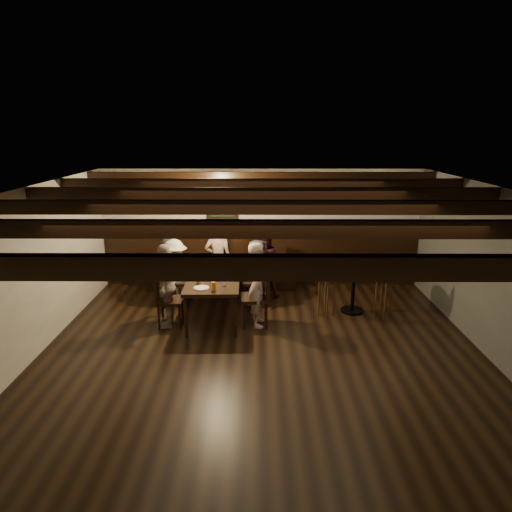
{
  "coord_description": "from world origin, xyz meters",
  "views": [
    {
      "loc": [
        -0.06,
        -5.69,
        3.16
      ],
      "look_at": [
        -0.1,
        1.3,
        1.21
      ],
      "focal_mm": 32.0,
      "sensor_mm": 36.0,
      "label": 1
    }
  ],
  "objects_px": {
    "chair_right_far": "(256,307)",
    "person_bench_left": "(171,267)",
    "chair_left_near": "(178,290)",
    "chair_left_far": "(169,309)",
    "person_right_far": "(258,284)",
    "bar_stool_right": "(383,295)",
    "dining_table": "(214,278)",
    "bar_stool_left": "(326,296)",
    "chair_right_near": "(255,290)",
    "person_left_far": "(166,285)",
    "person_bench_right": "(264,263)",
    "person_right_near": "(257,273)",
    "person_left_near": "(175,273)",
    "person_bench_centre": "(218,259)",
    "high_top_table": "(354,277)"
  },
  "relations": [
    {
      "from": "person_bench_left",
      "to": "person_bench_right",
      "type": "xyz_separation_m",
      "value": [
        1.8,
        0.04,
        0.06
      ]
    },
    {
      "from": "chair_left_near",
      "to": "person_right_far",
      "type": "xyz_separation_m",
      "value": [
        1.49,
        -0.87,
        0.41
      ]
    },
    {
      "from": "chair_right_far",
      "to": "person_bench_centre",
      "type": "height_order",
      "value": "person_bench_centre"
    },
    {
      "from": "person_bench_right",
      "to": "bar_stool_right",
      "type": "relative_size",
      "value": 1.33
    },
    {
      "from": "person_left_near",
      "to": "bar_stool_left",
      "type": "height_order",
      "value": "person_left_near"
    },
    {
      "from": "bar_stool_left",
      "to": "bar_stool_right",
      "type": "height_order",
      "value": "same"
    },
    {
      "from": "chair_right_far",
      "to": "person_bench_left",
      "type": "xyz_separation_m",
      "value": [
        -1.65,
        1.31,
        0.31
      ]
    },
    {
      "from": "dining_table",
      "to": "person_bench_left",
      "type": "distance_m",
      "value": 1.27
    },
    {
      "from": "person_right_far",
      "to": "bar_stool_right",
      "type": "bearing_deg",
      "value": -80.35
    },
    {
      "from": "chair_left_near",
      "to": "chair_right_near",
      "type": "relative_size",
      "value": 1.01
    },
    {
      "from": "person_left_far",
      "to": "bar_stool_right",
      "type": "distance_m",
      "value": 3.73
    },
    {
      "from": "dining_table",
      "to": "chair_left_near",
      "type": "xyz_separation_m",
      "value": [
        -0.73,
        0.43,
        -0.38
      ]
    },
    {
      "from": "person_bench_centre",
      "to": "bar_stool_right",
      "type": "xyz_separation_m",
      "value": [
        2.97,
        -1.06,
        -0.34
      ]
    },
    {
      "from": "person_left_far",
      "to": "person_right_far",
      "type": "height_order",
      "value": "person_right_far"
    },
    {
      "from": "person_bench_centre",
      "to": "person_right_far",
      "type": "distance_m",
      "value": 1.68
    },
    {
      "from": "person_left_near",
      "to": "high_top_table",
      "type": "xyz_separation_m",
      "value": [
        3.21,
        -0.29,
        0.02
      ]
    },
    {
      "from": "chair_left_far",
      "to": "chair_right_near",
      "type": "height_order",
      "value": "chair_right_near"
    },
    {
      "from": "bar_stool_left",
      "to": "person_left_near",
      "type": "bearing_deg",
      "value": -168.23
    },
    {
      "from": "dining_table",
      "to": "person_bench_right",
      "type": "height_order",
      "value": "person_bench_right"
    },
    {
      "from": "chair_left_far",
      "to": "person_right_near",
      "type": "bearing_deg",
      "value": 121.49
    },
    {
      "from": "chair_right_near",
      "to": "bar_stool_left",
      "type": "height_order",
      "value": "bar_stool_left"
    },
    {
      "from": "dining_table",
      "to": "person_left_near",
      "type": "bearing_deg",
      "value": 149.04
    },
    {
      "from": "person_bench_centre",
      "to": "person_right_far",
      "type": "xyz_separation_m",
      "value": [
        0.78,
        -1.48,
        -0.01
      ]
    },
    {
      "from": "chair_left_near",
      "to": "chair_left_far",
      "type": "relative_size",
      "value": 1.06
    },
    {
      "from": "dining_table",
      "to": "bar_stool_left",
      "type": "relative_size",
      "value": 1.98
    },
    {
      "from": "chair_right_far",
      "to": "bar_stool_left",
      "type": "height_order",
      "value": "bar_stool_left"
    },
    {
      "from": "chair_left_near",
      "to": "person_right_near",
      "type": "xyz_separation_m",
      "value": [
        1.47,
        0.03,
        0.32
      ]
    },
    {
      "from": "person_right_far",
      "to": "bar_stool_right",
      "type": "distance_m",
      "value": 2.25
    },
    {
      "from": "dining_table",
      "to": "person_right_near",
      "type": "distance_m",
      "value": 0.88
    },
    {
      "from": "person_bench_right",
      "to": "high_top_table",
      "type": "distance_m",
      "value": 1.75
    },
    {
      "from": "person_bench_right",
      "to": "person_right_near",
      "type": "height_order",
      "value": "person_bench_right"
    },
    {
      "from": "person_bench_right",
      "to": "bar_stool_left",
      "type": "distance_m",
      "value": 1.48
    },
    {
      "from": "chair_right_near",
      "to": "person_bench_right",
      "type": "relative_size",
      "value": 0.72
    },
    {
      "from": "person_bench_left",
      "to": "person_left_far",
      "type": "height_order",
      "value": "person_left_far"
    },
    {
      "from": "bar_stool_left",
      "to": "chair_right_near",
      "type": "bearing_deg",
      "value": 179.01
    },
    {
      "from": "bar_stool_left",
      "to": "person_left_far",
      "type": "bearing_deg",
      "value": -149.29
    },
    {
      "from": "high_top_table",
      "to": "bar_stool_right",
      "type": "distance_m",
      "value": 0.59
    },
    {
      "from": "chair_left_near",
      "to": "person_bench_right",
      "type": "relative_size",
      "value": 0.73
    },
    {
      "from": "chair_right_near",
      "to": "high_top_table",
      "type": "height_order",
      "value": "high_top_table"
    },
    {
      "from": "person_bench_right",
      "to": "person_right_near",
      "type": "relative_size",
      "value": 1.08
    },
    {
      "from": "chair_right_near",
      "to": "dining_table",
      "type": "bearing_deg",
      "value": 122.0
    },
    {
      "from": "chair_left_far",
      "to": "person_left_near",
      "type": "distance_m",
      "value": 0.96
    },
    {
      "from": "person_bench_centre",
      "to": "person_bench_right",
      "type": "bearing_deg",
      "value": 170.54
    },
    {
      "from": "person_bench_left",
      "to": "bar_stool_left",
      "type": "xyz_separation_m",
      "value": [
        2.86,
        -0.94,
        -0.24
      ]
    },
    {
      "from": "person_right_near",
      "to": "high_top_table",
      "type": "xyz_separation_m",
      "value": [
        1.71,
        -0.32,
        0.03
      ]
    },
    {
      "from": "dining_table",
      "to": "high_top_table",
      "type": "height_order",
      "value": "high_top_table"
    },
    {
      "from": "person_bench_right",
      "to": "person_bench_left",
      "type": "bearing_deg",
      "value": 0.0
    },
    {
      "from": "person_right_far",
      "to": "person_right_near",
      "type": "bearing_deg",
      "value": 0.0
    },
    {
      "from": "chair_right_near",
      "to": "person_bench_left",
      "type": "bearing_deg",
      "value": 74.48
    },
    {
      "from": "chair_right_far",
      "to": "person_right_far",
      "type": "bearing_deg",
      "value": -90.0
    }
  ]
}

